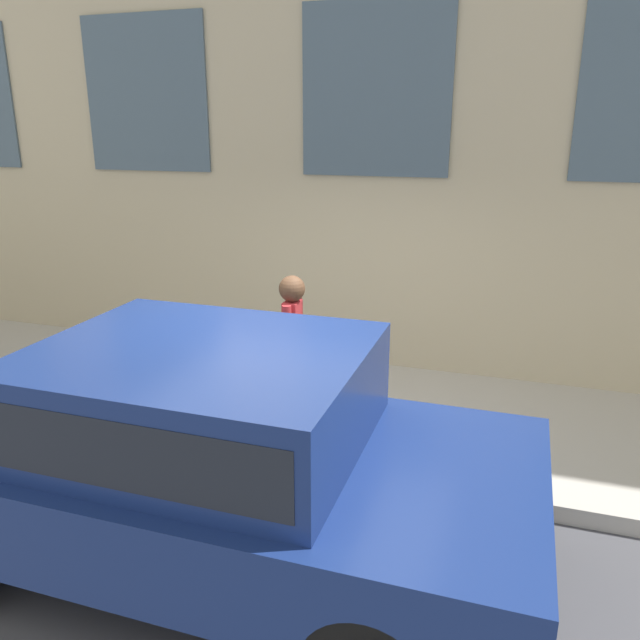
{
  "coord_description": "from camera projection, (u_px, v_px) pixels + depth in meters",
  "views": [
    {
      "loc": [
        -4.54,
        -1.68,
        2.97
      ],
      "look_at": [
        0.57,
        -0.0,
        1.29
      ],
      "focal_mm": 35.0,
      "sensor_mm": 36.0,
      "label": 1
    }
  ],
  "objects": [
    {
      "name": "ground_plane",
      "position": [
        300.0,
        478.0,
        5.51
      ],
      "size": [
        80.0,
        80.0,
        0.0
      ],
      "primitive_type": "plane",
      "color": "#47474C"
    },
    {
      "name": "sidewalk",
      "position": [
        340.0,
        410.0,
        6.63
      ],
      "size": [
        2.53,
        60.0,
        0.15
      ],
      "color": "#B2ADA3",
      "rests_on": "ground_plane"
    },
    {
      "name": "fire_hydrant",
      "position": [
        348.0,
        400.0,
        5.73
      ],
      "size": [
        0.3,
        0.42,
        0.8
      ],
      "color": "gray",
      "rests_on": "sidewalk"
    },
    {
      "name": "person",
      "position": [
        293.0,
        339.0,
        5.83
      ],
      "size": [
        0.37,
        0.24,
        1.52
      ],
      "rotation": [
        0.0,
        0.0,
        2.83
      ],
      "color": "navy",
      "rests_on": "sidewalk"
    },
    {
      "name": "parked_car_navy_near",
      "position": [
        206.0,
        446.0,
        4.24
      ],
      "size": [
        2.02,
        4.44,
        1.61
      ],
      "color": "black",
      "rests_on": "ground_plane"
    }
  ]
}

